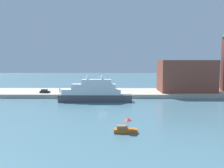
# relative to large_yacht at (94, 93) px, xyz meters

# --- Properties ---
(ground) EXTENTS (400.00, 400.00, 0.00)m
(ground) POSITION_rel_large_yacht_xyz_m (3.34, -9.08, -3.03)
(ground) COLOR slate
(quay_dock) EXTENTS (110.00, 21.67, 1.43)m
(quay_dock) POSITION_rel_large_yacht_xyz_m (3.34, 17.75, -2.32)
(quay_dock) COLOR #B7AD99
(quay_dock) RESTS_ON ground
(large_yacht) EXTENTS (24.83, 3.56, 10.51)m
(large_yacht) POSITION_rel_large_yacht_xyz_m (0.00, 0.00, 0.00)
(large_yacht) COLOR #4C4C51
(large_yacht) RESTS_ON ground
(small_motorboat) EXTENTS (4.54, 1.62, 2.96)m
(small_motorboat) POSITION_rel_large_yacht_xyz_m (9.03, -35.89, -2.13)
(small_motorboat) COLOR #C66019
(small_motorboat) RESTS_ON ground
(harbor_building) EXTENTS (21.53, 13.37, 12.71)m
(harbor_building) POSITION_rel_large_yacht_xyz_m (36.04, 16.85, 4.76)
(harbor_building) COLOR brown
(harbor_building) RESTS_ON quay_dock
(parked_car) EXTENTS (3.85, 1.81, 1.39)m
(parked_car) POSITION_rel_large_yacht_xyz_m (-20.15, 11.81, -1.01)
(parked_car) COLOR black
(parked_car) RESTS_ON quay_dock
(person_figure) EXTENTS (0.36, 0.36, 1.83)m
(person_figure) POSITION_rel_large_yacht_xyz_m (-14.60, 13.35, -0.75)
(person_figure) COLOR #334C8C
(person_figure) RESTS_ON quay_dock
(mooring_bollard) EXTENTS (0.44, 0.44, 0.79)m
(mooring_bollard) POSITION_rel_large_yacht_xyz_m (3.60, 8.08, -1.21)
(mooring_bollard) COLOR black
(mooring_bollard) RESTS_ON quay_dock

